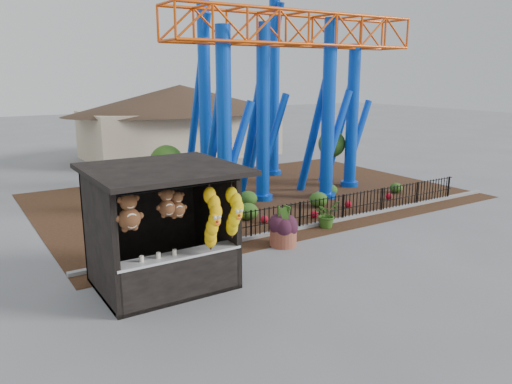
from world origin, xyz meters
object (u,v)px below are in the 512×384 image
prize_booth (166,231)px  roller_coaster (272,46)px  terracotta_planter (283,237)px  potted_plant (327,214)px

prize_booth → roller_coaster: roller_coaster is taller
roller_coaster → terracotta_planter: 9.57m
prize_booth → roller_coaster: size_ratio=0.32×
roller_coaster → potted_plant: (-1.38, -5.53, -5.96)m
potted_plant → roller_coaster: bearing=59.7°
terracotta_planter → potted_plant: (2.40, 0.74, 0.21)m
roller_coaster → potted_plant: bearing=-104.0°
prize_booth → terracotta_planter: size_ratio=4.13×
roller_coaster → terracotta_planter: bearing=-121.1°
terracotta_planter → potted_plant: potted_plant is taller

